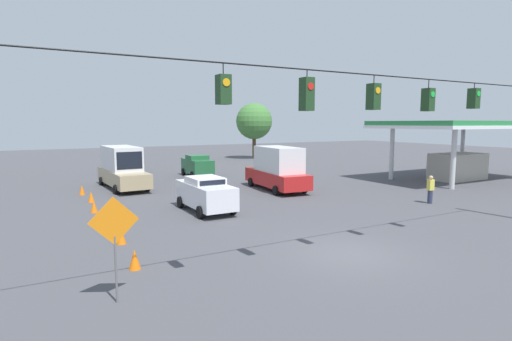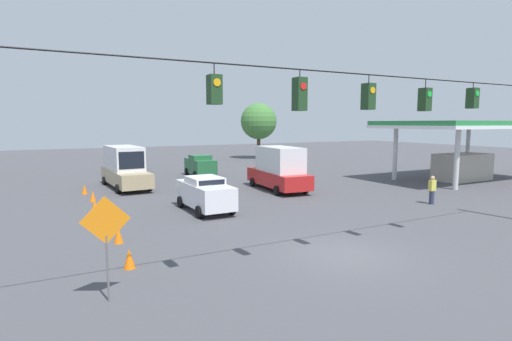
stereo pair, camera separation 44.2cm
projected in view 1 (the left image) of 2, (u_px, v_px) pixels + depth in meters
The scene contains 17 objects.
ground_plane at pixel (348, 254), 14.44m from camera, with size 140.00×140.00×0.00m, color #47474C.
overhead_signal_span at pixel (372, 128), 13.03m from camera, with size 22.51×0.38×7.15m.
box_truck_red_oncoming_far at pixel (277, 169), 28.16m from camera, with size 2.81×6.57×3.06m.
sedan_white_withflow_mid at pixel (205, 193), 21.37m from camera, with size 2.03×4.57×1.86m.
pickup_truck_grey_withflow_deep at pixel (126, 162), 38.51m from camera, with size 2.55×5.50×2.12m.
sedan_green_oncoming_deep at pixel (197, 165), 35.35m from camera, with size 2.14×4.10×1.90m.
box_truck_tan_withflow_far at pixel (122, 168), 29.05m from camera, with size 2.67×7.15×3.02m.
traffic_cone_nearest at pixel (135, 259), 12.90m from camera, with size 0.38×0.38×0.66m, color orange.
traffic_cone_second at pixel (121, 236), 15.61m from camera, with size 0.38×0.38×0.66m, color orange.
traffic_cone_third at pixel (109, 218), 18.60m from camera, with size 0.38×0.38×0.66m, color orange.
traffic_cone_fourth at pixel (94, 207), 21.07m from camera, with size 0.38×0.38×0.66m, color orange.
traffic_cone_fifth at pixel (91, 197), 23.83m from camera, with size 0.38×0.38×0.66m, color orange.
traffic_cone_farthest at pixel (82, 190), 26.31m from camera, with size 0.38×0.38×0.66m, color orange.
gas_station at pixel (459, 137), 33.04m from camera, with size 13.64×8.14×4.88m.
work_zone_sign at pixel (114, 229), 10.30m from camera, with size 1.27×0.06×2.84m.
pedestrian at pixel (430, 189), 23.45m from camera, with size 0.40×0.28×1.66m.
tree_horizon_left at pixel (254, 121), 52.88m from camera, with size 4.79×4.79×7.36m.
Camera 1 is at (9.72, 10.59, 4.71)m, focal length 28.00 mm.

